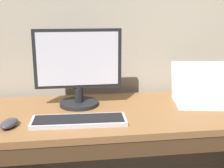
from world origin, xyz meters
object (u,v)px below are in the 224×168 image
Objects in this scene: laptop_white at (202,93)px; computer_mouse at (9,123)px; external_monitor at (78,70)px; wired_keyboard at (79,120)px.

computer_mouse is at bearing -166.40° from laptop_white.
laptop_white is 0.70m from external_monitor.
laptop_white reaches higher than computer_mouse.
external_monitor is 0.30m from wired_keyboard.
laptop_white is 1.02m from computer_mouse.
wired_keyboard is at bearing 18.42° from computer_mouse.
laptop_white is at bearing 30.23° from computer_mouse.
external_monitor is 0.44m from computer_mouse.
external_monitor reaches higher than computer_mouse.
computer_mouse is (-0.31, -0.25, -0.18)m from external_monitor.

